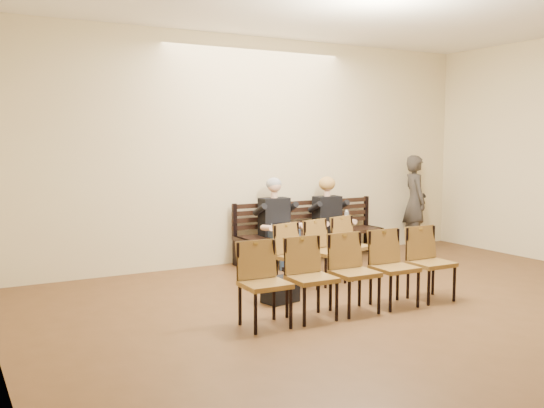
{
  "coord_description": "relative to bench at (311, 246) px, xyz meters",
  "views": [
    {
      "loc": [
        -4.4,
        -3.43,
        1.91
      ],
      "look_at": [
        -0.23,
        4.05,
        1.01
      ],
      "focal_mm": 40.0,
      "sensor_mm": 36.0,
      "label": 1
    }
  ],
  "objects": [
    {
      "name": "passerby",
      "position": [
        2.27,
        0.1,
        0.72
      ],
      "size": [
        0.66,
        0.8,
        1.89
      ],
      "primitive_type": "imported",
      "rotation": [
        0.0,
        0.0,
        1.22
      ],
      "color": "#342F2A",
      "rests_on": "ground"
    },
    {
      "name": "chair_row_front",
      "position": [
        -1.21,
        -2.77,
        0.22
      ],
      "size": [
        2.71,
        0.53,
        0.88
      ],
      "primitive_type": "cube",
      "rotation": [
        0.0,
        0.0,
        -0.02
      ],
      "color": "brown",
      "rests_on": "ground"
    },
    {
      "name": "seated_woman",
      "position": [
        0.29,
        -0.12,
        0.39
      ],
      "size": [
        0.53,
        0.74,
        1.24
      ],
      "primitive_type": null,
      "color": "black",
      "rests_on": "ground"
    },
    {
      "name": "seated_man",
      "position": [
        -0.69,
        -0.12,
        0.44
      ],
      "size": [
        0.55,
        0.76,
        1.32
      ],
      "primitive_type": null,
      "color": "black",
      "rests_on": "ground"
    },
    {
      "name": "laptop",
      "position": [
        -0.64,
        -0.27,
        0.35
      ],
      "size": [
        0.4,
        0.34,
        0.25
      ],
      "primitive_type": "cube",
      "rotation": [
        0.0,
        0.0,
        0.24
      ],
      "color": "#B9BABE",
      "rests_on": "bench"
    },
    {
      "name": "water_bottle",
      "position": [
        0.4,
        -0.4,
        0.35
      ],
      "size": [
        0.08,
        0.08,
        0.24
      ],
      "primitive_type": "cylinder",
      "rotation": [
        0.0,
        0.0,
        0.12
      ],
      "color": "silver",
      "rests_on": "bench"
    },
    {
      "name": "ground",
      "position": [
        -0.82,
        -4.65,
        -0.23
      ],
      "size": [
        10.0,
        10.0,
        0.0
      ],
      "primitive_type": "plane",
      "color": "brown",
      "rests_on": "ground"
    },
    {
      "name": "room_walls",
      "position": [
        -0.82,
        -3.86,
        2.31
      ],
      "size": [
        8.02,
        10.01,
        3.51
      ],
      "color": "beige",
      "rests_on": "ground"
    },
    {
      "name": "bench",
      "position": [
        0.0,
        0.0,
        0.0
      ],
      "size": [
        2.6,
        0.9,
        0.45
      ],
      "primitive_type": "cube",
      "color": "black",
      "rests_on": "ground"
    },
    {
      "name": "chair_row_back",
      "position": [
        -0.72,
        -1.48,
        0.2
      ],
      "size": [
        1.6,
        0.81,
        0.85
      ],
      "primitive_type": "cube",
      "rotation": [
        0.0,
        0.0,
        0.23
      ],
      "color": "brown",
      "rests_on": "ground"
    },
    {
      "name": "bag",
      "position": [
        -1.72,
        -2.0,
        -0.08
      ],
      "size": [
        0.44,
        0.35,
        0.29
      ],
      "primitive_type": "cube",
      "rotation": [
        0.0,
        0.0,
        0.2
      ],
      "color": "black",
      "rests_on": "ground"
    }
  ]
}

